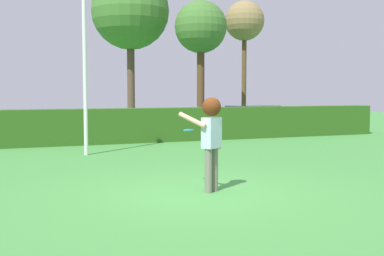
# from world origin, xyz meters

# --- Properties ---
(ground_plane) EXTENTS (60.00, 60.00, 0.00)m
(ground_plane) POSITION_xyz_m (0.00, 0.00, 0.00)
(ground_plane) COLOR #438D3F
(person) EXTENTS (0.79, 0.59, 1.80)m
(person) POSITION_xyz_m (0.24, 0.03, 1.16)
(person) COLOR slate
(person) RESTS_ON ground
(frisbee) EXTENTS (0.22, 0.22, 0.06)m
(frisbee) POSITION_xyz_m (0.10, 0.84, 1.12)
(frisbee) COLOR #268CE5
(lamppost) EXTENTS (0.24, 0.24, 5.45)m
(lamppost) POSITION_xyz_m (-1.09, 6.34, 3.04)
(lamppost) COLOR silver
(lamppost) RESTS_ON ground
(hedge_row) EXTENTS (24.09, 0.90, 1.29)m
(hedge_row) POSITION_xyz_m (0.00, 9.36, 0.64)
(hedge_row) COLOR #2D591A
(hedge_row) RESTS_ON ground
(parked_car_blue) EXTENTS (4.39, 2.27, 1.25)m
(parked_car_blue) POSITION_xyz_m (7.85, 12.21, 0.69)
(parked_car_blue) COLOR #263FA5
(parked_car_blue) RESTS_ON ground
(birch_tree) EXTENTS (4.03, 4.03, 8.13)m
(birch_tree) POSITION_xyz_m (2.88, 16.33, 6.07)
(birch_tree) COLOR brown
(birch_tree) RESTS_ON ground
(maple_tree) EXTENTS (2.20, 2.20, 6.95)m
(maple_tree) POSITION_xyz_m (9.19, 15.68, 5.75)
(maple_tree) COLOR brown
(maple_tree) RESTS_ON ground
(willow_tree) EXTENTS (2.56, 2.56, 6.37)m
(willow_tree) POSITION_xyz_m (5.72, 13.67, 4.99)
(willow_tree) COLOR brown
(willow_tree) RESTS_ON ground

